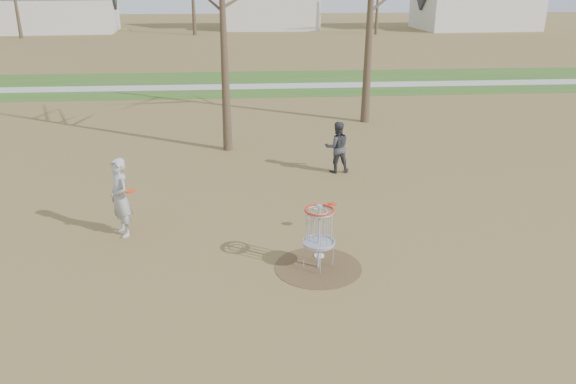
% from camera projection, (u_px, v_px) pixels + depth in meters
% --- Properties ---
extents(ground, '(160.00, 160.00, 0.00)m').
position_uv_depth(ground, '(318.00, 267.00, 11.53)').
color(ground, brown).
rests_on(ground, ground).
extents(green_band, '(160.00, 8.00, 0.01)m').
position_uv_depth(green_band, '(269.00, 83.00, 31.03)').
color(green_band, '#2D5119').
rests_on(green_band, ground).
extents(footpath, '(160.00, 1.50, 0.01)m').
position_uv_depth(footpath, '(269.00, 86.00, 30.10)').
color(footpath, '#9E9E99').
rests_on(footpath, green_band).
extents(dirt_circle, '(1.80, 1.80, 0.01)m').
position_uv_depth(dirt_circle, '(318.00, 267.00, 11.53)').
color(dirt_circle, '#47331E').
rests_on(dirt_circle, ground).
extents(player_standing, '(0.74, 0.80, 1.83)m').
position_uv_depth(player_standing, '(120.00, 198.00, 12.66)').
color(player_standing, '#A2A2A2').
rests_on(player_standing, ground).
extents(player_throwing, '(0.79, 0.64, 1.56)m').
position_uv_depth(player_throwing, '(337.00, 147.00, 16.84)').
color(player_throwing, '#38383D').
rests_on(player_throwing, ground).
extents(disc_grounded, '(0.22, 0.22, 0.02)m').
position_uv_depth(disc_grounded, '(319.00, 256.00, 11.97)').
color(disc_grounded, white).
rests_on(disc_grounded, dirt_circle).
extents(discs_in_play, '(4.72, 0.29, 0.48)m').
position_uv_depth(discs_in_play, '(238.00, 198.00, 12.59)').
color(discs_in_play, red).
rests_on(discs_in_play, ground).
extents(disc_golf_basket, '(0.64, 0.64, 1.35)m').
position_uv_depth(disc_golf_basket, '(319.00, 227.00, 11.20)').
color(disc_golf_basket, '#9EA3AD').
rests_on(disc_golf_basket, ground).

